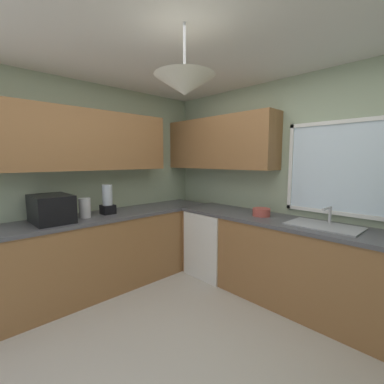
{
  "coord_description": "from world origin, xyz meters",
  "views": [
    {
      "loc": [
        1.46,
        -1.32,
        1.57
      ],
      "look_at": [
        -0.58,
        0.62,
        1.23
      ],
      "focal_mm": 24.77,
      "sensor_mm": 36.0,
      "label": 1
    }
  ],
  "objects": [
    {
      "name": "ground_plane",
      "position": [
        0.0,
        0.0,
        0.0
      ],
      "size": [
        8.18,
        8.18,
        0.0
      ],
      "primitive_type": "plane",
      "color": "#B7B2A8"
    },
    {
      "name": "kettle",
      "position": [
        -1.53,
        -0.15,
        1.03
      ],
      "size": [
        0.13,
        0.13,
        0.22
      ],
      "primitive_type": "cylinder",
      "color": "#B7B7BC",
      "rests_on": "counter_run_left"
    },
    {
      "name": "room_shell",
      "position": [
        -0.37,
        0.45,
        1.72
      ],
      "size": [
        3.84,
        3.51,
        2.58
      ],
      "color": "#9EAD8E",
      "rests_on": "ground_plane"
    },
    {
      "name": "counter_run_left",
      "position": [
        -1.55,
        0.0,
        0.46
      ],
      "size": [
        0.65,
        3.12,
        0.92
      ],
      "color": "olive",
      "rests_on": "ground_plane"
    },
    {
      "name": "counter_run_back",
      "position": [
        0.21,
        1.38,
        0.46
      ],
      "size": [
        2.93,
        0.65,
        0.92
      ],
      "color": "olive",
      "rests_on": "ground_plane"
    },
    {
      "name": "dishwasher",
      "position": [
        -0.89,
        1.35,
        0.44
      ],
      "size": [
        0.6,
        0.6,
        0.87
      ],
      "primitive_type": "cube",
      "color": "white",
      "rests_on": "ground_plane"
    },
    {
      "name": "microwave",
      "position": [
        -1.55,
        -0.5,
        1.06
      ],
      "size": [
        0.48,
        0.36,
        0.29
      ],
      "primitive_type": "cube",
      "color": "black",
      "rests_on": "counter_run_left"
    },
    {
      "name": "bowl",
      "position": [
        -0.19,
        1.38,
        0.96
      ],
      "size": [
        0.2,
        0.2,
        0.09
      ],
      "primitive_type": "cylinder",
      "color": "#B74C42",
      "rests_on": "counter_run_back"
    },
    {
      "name": "sink_assembly",
      "position": [
        0.51,
        1.39,
        0.93
      ],
      "size": [
        0.66,
        0.4,
        0.19
      ],
      "color": "#9EA0A5",
      "rests_on": "counter_run_back"
    },
    {
      "name": "blender_appliance",
      "position": [
        -1.55,
        0.13,
        1.08
      ],
      "size": [
        0.15,
        0.15,
        0.36
      ],
      "color": "black",
      "rests_on": "counter_run_left"
    }
  ]
}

